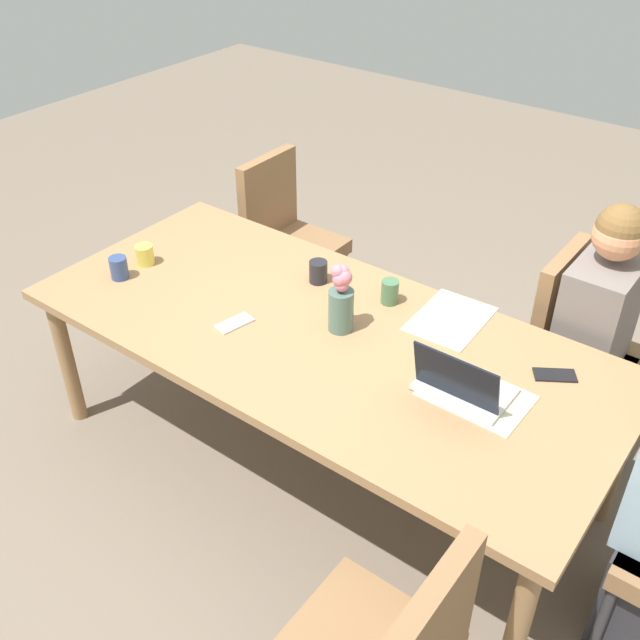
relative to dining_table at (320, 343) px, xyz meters
name	(u,v)px	position (x,y,z in m)	size (l,w,h in m)	color
ground_plane	(320,461)	(0.00, 0.00, -0.66)	(10.00, 10.00, 0.00)	#756656
dining_table	(320,343)	(0.00, 0.00, 0.00)	(2.36, 1.07, 0.72)	#9E754C
chair_near_left_near	(576,341)	(-0.75, -0.85, -0.16)	(0.44, 0.44, 0.90)	olive
person_near_left_near	(589,349)	(-0.82, -0.79, -0.13)	(0.36, 0.40, 1.19)	#2D2D33
chair_near_left_far	(285,231)	(0.89, -0.87, -0.16)	(0.44, 0.44, 0.90)	olive
flower_vase	(341,298)	(-0.06, -0.06, 0.20)	(0.10, 0.10, 0.28)	#4C6B60
placemat_near_left_near	(450,319)	(-0.37, -0.37, 0.06)	(0.36, 0.26, 0.00)	beige
placemat_head_left_left_mid	(476,396)	(-0.67, -0.02, 0.06)	(0.36, 0.26, 0.00)	beige
laptop_head_left_left_mid	(462,385)	(-0.62, 0.01, 0.11)	(0.32, 0.22, 0.21)	silver
coffee_mug_near_left	(318,272)	(0.22, -0.28, 0.11)	(0.08, 0.08, 0.10)	#232328
coffee_mug_near_right	(145,255)	(0.93, 0.06, 0.11)	(0.08, 0.08, 0.09)	#DBC64C
coffee_mug_centre_left	(119,268)	(0.93, 0.21, 0.11)	(0.08, 0.08, 0.10)	#33477A
coffee_mug_centre_right	(390,292)	(-0.11, -0.33, 0.11)	(0.07, 0.07, 0.10)	#47704C
phone_black	(555,375)	(-0.84, -0.29, 0.07)	(0.15, 0.07, 0.01)	black
phone_silver	(234,323)	(0.30, 0.17, 0.07)	(0.15, 0.07, 0.01)	silver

